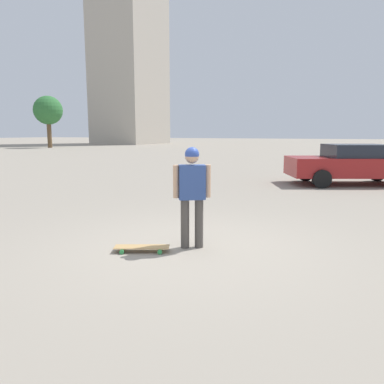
# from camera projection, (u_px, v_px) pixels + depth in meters

# --- Properties ---
(ground_plane) EXTENTS (220.00, 220.00, 0.00)m
(ground_plane) POSITION_uv_depth(u_px,v_px,m) (192.00, 247.00, 5.87)
(ground_plane) COLOR gray
(person) EXTENTS (0.37, 0.51, 1.57)m
(person) POSITION_uv_depth(u_px,v_px,m) (192.00, 189.00, 5.72)
(person) COLOR #4C4742
(person) RESTS_ON ground_plane
(skateboard) EXTENTS (0.53, 0.85, 0.08)m
(skateboard) POSITION_uv_depth(u_px,v_px,m) (142.00, 247.00, 5.65)
(skateboard) COLOR tan
(skateboard) RESTS_ON ground_plane
(car_parked_near) EXTENTS (3.36, 4.67, 1.39)m
(car_parked_near) POSITION_uv_depth(u_px,v_px,m) (353.00, 164.00, 12.91)
(car_parked_near) COLOR maroon
(car_parked_near) RESTS_ON ground_plane
(building_block_distant) EXTENTS (11.16, 8.38, 42.79)m
(building_block_distant) POSITION_uv_depth(u_px,v_px,m) (129.00, 4.00, 57.57)
(building_block_distant) COLOR #B2A899
(building_block_distant) RESTS_ON ground_plane
(tree_distant) EXTENTS (3.33, 3.33, 6.04)m
(tree_distant) POSITION_uv_depth(u_px,v_px,m) (48.00, 111.00, 43.80)
(tree_distant) COLOR brown
(tree_distant) RESTS_ON ground_plane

